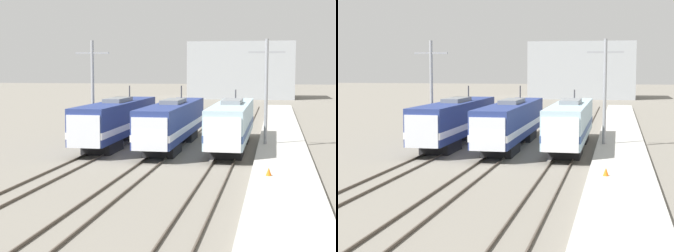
% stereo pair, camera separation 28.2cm
% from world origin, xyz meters
% --- Properties ---
extents(ground_plane, '(400.00, 400.00, 0.00)m').
position_xyz_m(ground_plane, '(0.00, 0.00, 0.00)').
color(ground_plane, slate).
extents(rail_pair_far_left, '(1.51, 120.00, 0.15)m').
position_xyz_m(rail_pair_far_left, '(-5.07, 0.00, 0.07)').
color(rail_pair_far_left, '#4C4238').
rests_on(rail_pair_far_left, ground_plane).
extents(rail_pair_center, '(1.51, 120.00, 0.15)m').
position_xyz_m(rail_pair_center, '(0.00, 0.00, 0.07)').
color(rail_pair_center, '#4C4238').
rests_on(rail_pair_center, ground_plane).
extents(rail_pair_far_right, '(1.51, 120.00, 0.15)m').
position_xyz_m(rail_pair_far_right, '(5.07, 0.00, 0.07)').
color(rail_pair_far_right, '#4C4238').
rests_on(rail_pair_far_right, ground_plane).
extents(locomotive_far_left, '(2.82, 18.42, 5.10)m').
position_xyz_m(locomotive_far_left, '(-5.07, 8.28, 2.14)').
color(locomotive_far_left, black).
rests_on(locomotive_far_left, ground_plane).
extents(locomotive_center, '(2.86, 18.80, 5.14)m').
position_xyz_m(locomotive_center, '(0.00, 7.95, 2.12)').
color(locomotive_center, black).
rests_on(locomotive_center, ground_plane).
extents(locomotive_far_right, '(2.87, 17.58, 4.83)m').
position_xyz_m(locomotive_far_right, '(5.07, 7.71, 2.14)').
color(locomotive_far_right, '#232326').
rests_on(locomotive_far_right, ground_plane).
extents(catenary_tower_left, '(3.04, 0.29, 9.20)m').
position_xyz_m(catenary_tower_left, '(-7.38, 8.86, 4.92)').
color(catenary_tower_left, gray).
rests_on(catenary_tower_left, ground_plane).
extents(catenary_tower_right, '(3.04, 0.29, 9.20)m').
position_xyz_m(catenary_tower_right, '(7.84, 8.86, 4.92)').
color(catenary_tower_right, gray).
rests_on(catenary_tower_right, ground_plane).
extents(platform, '(4.00, 120.00, 0.39)m').
position_xyz_m(platform, '(9.25, 0.00, 0.19)').
color(platform, '#B7B5AD').
rests_on(platform, ground_plane).
extents(traffic_cone, '(0.36, 0.36, 0.48)m').
position_xyz_m(traffic_cone, '(8.33, -5.45, 0.63)').
color(traffic_cone, orange).
rests_on(traffic_cone, platform).
extents(depot_building, '(23.13, 15.18, 12.53)m').
position_xyz_m(depot_building, '(0.98, 90.02, 6.27)').
color(depot_building, '#9EA3A8').
rests_on(depot_building, ground_plane).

